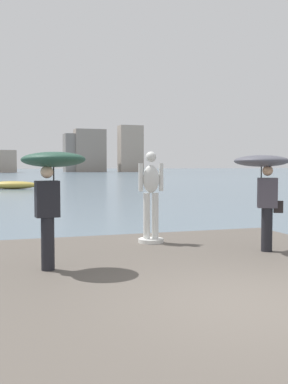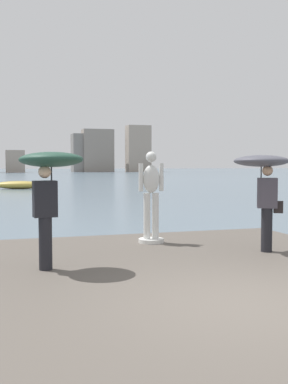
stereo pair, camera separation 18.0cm
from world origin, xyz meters
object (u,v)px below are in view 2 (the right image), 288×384
(statue_white_figure, at_px, (151,198))
(boat_mid, at_px, (19,185))
(onlooker_left, at_px, (50,175))
(onlooker_right, at_px, (263,174))

(statue_white_figure, distance_m, boat_mid, 32.78)
(statue_white_figure, xyz_separation_m, onlooker_left, (-2.43, -2.01, 0.58))
(statue_white_figure, height_order, onlooker_left, statue_white_figure)
(statue_white_figure, distance_m, onlooker_right, 2.52)
(statue_white_figure, bearing_deg, boat_mid, 92.75)
(statue_white_figure, distance_m, onlooker_left, 3.20)
(statue_white_figure, xyz_separation_m, onlooker_right, (1.81, -1.66, 0.57))
(statue_white_figure, xyz_separation_m, boat_mid, (-1.57, 32.73, -1.05))
(boat_mid, bearing_deg, statue_white_figure, -87.25)
(statue_white_figure, bearing_deg, onlooker_right, -42.47)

